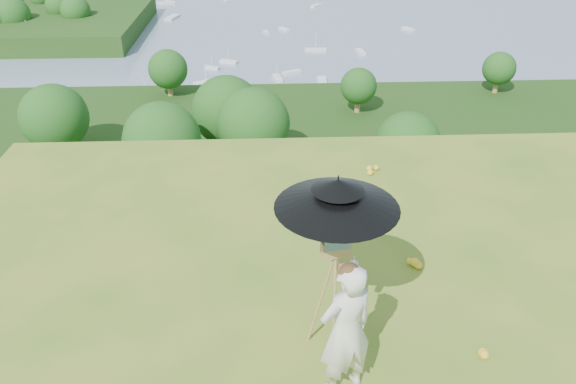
{
  "coord_description": "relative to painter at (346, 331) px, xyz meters",
  "views": [
    {
      "loc": [
        -1.51,
        -4.39,
        5.17
      ],
      "look_at": [
        -1.18,
        3.06,
        0.88
      ],
      "focal_mm": 35.0,
      "sensor_mm": 36.0,
      "label": 1
    }
  ],
  "objects": [
    {
      "name": "painter",
      "position": [
        0.0,
        0.0,
        0.0
      ],
      "size": [
        0.75,
        0.65,
        1.75
      ],
      "primitive_type": "imported",
      "rotation": [
        0.0,
        0.0,
        3.57
      ],
      "color": "silver",
      "rests_on": "ground"
    },
    {
      "name": "wildflowers",
      "position": [
        0.69,
        0.19,
        -0.82
      ],
      "size": [
        10.0,
        10.5,
        0.12
      ],
      "primitive_type": null,
      "color": "yellow",
      "rests_on": "ground"
    },
    {
      "name": "forest_slope",
      "position": [
        0.69,
        34.94,
        -29.88
      ],
      "size": [
        140.0,
        56.0,
        22.0
      ],
      "primitive_type": "cube",
      "color": "#17380F",
      "rests_on": "bay_water"
    },
    {
      "name": "shoreline_tier",
      "position": [
        0.69,
        74.94,
        -36.88
      ],
      "size": [
        170.0,
        28.0,
        8.0
      ],
      "primitive_type": "cube",
      "color": "slate",
      "rests_on": "bay_water"
    },
    {
      "name": "field_easel",
      "position": [
        -0.06,
        0.61,
        0.01
      ],
      "size": [
        0.78,
        0.78,
        1.77
      ],
      "primitive_type": null,
      "rotation": [
        0.0,
        0.0,
        0.18
      ],
      "color": "#A88946",
      "rests_on": "ground"
    },
    {
      "name": "slope_trees",
      "position": [
        0.69,
        34.94,
        -15.88
      ],
      "size": [
        110.0,
        50.0,
        6.0
      ],
      "primitive_type": null,
      "color": "#1F4E17",
      "rests_on": "forest_slope"
    },
    {
      "name": "sun_umbrella",
      "position": [
        -0.07,
        0.64,
        1.06
      ],
      "size": [
        1.68,
        1.68,
        0.97
      ],
      "primitive_type": null,
      "rotation": [
        0.0,
        0.0,
        0.28
      ],
      "color": "black",
      "rests_on": "field_easel"
    },
    {
      "name": "painter_cap",
      "position": [
        0.0,
        0.0,
        0.83
      ],
      "size": [
        0.28,
        0.31,
        0.1
      ],
      "primitive_type": null,
      "rotation": [
        0.0,
        0.0,
        0.29
      ],
      "color": "#BD6968",
      "rests_on": "painter"
    },
    {
      "name": "moored_boats",
      "position": [
        -11.81,
        160.94,
        -34.53
      ],
      "size": [
        140.0,
        140.0,
        0.7
      ],
      "primitive_type": null,
      "color": "silver",
      "rests_on": "bay_water"
    },
    {
      "name": "harbor_town",
      "position": [
        0.69,
        74.94,
        -30.38
      ],
      "size": [
        110.0,
        22.0,
        5.0
      ],
      "primitive_type": null,
      "color": "silver",
      "rests_on": "shoreline_tier"
    }
  ]
}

